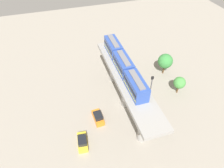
{
  "coord_description": "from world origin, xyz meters",
  "views": [
    {
      "loc": [
        12.51,
        29.56,
        35.8
      ],
      "look_at": [
        2.5,
        -2.47,
        5.09
      ],
      "focal_mm": 32.83,
      "sensor_mm": 36.0,
      "label": 1
    }
  ],
  "objects_px": {
    "tree_near_viaduct": "(165,61)",
    "signal_post": "(149,95)",
    "parked_car_yellow": "(82,142)",
    "parked_car_orange": "(98,117)",
    "train": "(123,64)",
    "tree_mid_lot": "(180,83)"
  },
  "relations": [
    {
      "from": "tree_near_viaduct",
      "to": "signal_post",
      "type": "height_order",
      "value": "signal_post"
    },
    {
      "from": "parked_car_yellow",
      "to": "tree_near_viaduct",
      "type": "height_order",
      "value": "tree_near_viaduct"
    },
    {
      "from": "parked_car_orange",
      "to": "train",
      "type": "bearing_deg",
      "value": -149.41
    },
    {
      "from": "train",
      "to": "tree_mid_lot",
      "type": "xyz_separation_m",
      "value": [
        -13.6,
        2.38,
        -6.84
      ]
    },
    {
      "from": "train",
      "to": "parked_car_yellow",
      "type": "relative_size",
      "value": 4.7
    },
    {
      "from": "tree_near_viaduct",
      "to": "signal_post",
      "type": "bearing_deg",
      "value": 48.97
    },
    {
      "from": "train",
      "to": "signal_post",
      "type": "distance_m",
      "value": 8.4
    },
    {
      "from": "parked_car_orange",
      "to": "signal_post",
      "type": "bearing_deg",
      "value": 167.05
    },
    {
      "from": "parked_car_orange",
      "to": "signal_post",
      "type": "relative_size",
      "value": 0.39
    },
    {
      "from": "parked_car_orange",
      "to": "tree_mid_lot",
      "type": "relative_size",
      "value": 0.92
    },
    {
      "from": "parked_car_orange",
      "to": "tree_near_viaduct",
      "type": "xyz_separation_m",
      "value": [
        -20.96,
        -10.08,
        3.3
      ]
    },
    {
      "from": "tree_mid_lot",
      "to": "parked_car_orange",
      "type": "bearing_deg",
      "value": 6.35
    },
    {
      "from": "tree_near_viaduct",
      "to": "tree_mid_lot",
      "type": "height_order",
      "value": "tree_near_viaduct"
    },
    {
      "from": "tree_near_viaduct",
      "to": "signal_post",
      "type": "distance_m",
      "value": 16.01
    },
    {
      "from": "parked_car_orange",
      "to": "tree_mid_lot",
      "type": "height_order",
      "value": "tree_mid_lot"
    },
    {
      "from": "signal_post",
      "to": "parked_car_yellow",
      "type": "bearing_deg",
      "value": 11.44
    },
    {
      "from": "tree_near_viaduct",
      "to": "tree_mid_lot",
      "type": "xyz_separation_m",
      "value": [
        0.23,
        7.78,
        -0.87
      ]
    },
    {
      "from": "train",
      "to": "parked_car_yellow",
      "type": "height_order",
      "value": "train"
    },
    {
      "from": "parked_car_orange",
      "to": "parked_car_yellow",
      "type": "height_order",
      "value": "same"
    },
    {
      "from": "train",
      "to": "parked_car_yellow",
      "type": "distance_m",
      "value": 17.63
    },
    {
      "from": "parked_car_orange",
      "to": "tree_mid_lot",
      "type": "distance_m",
      "value": 21.0
    },
    {
      "from": "parked_car_yellow",
      "to": "tree_mid_lot",
      "type": "height_order",
      "value": "tree_mid_lot"
    }
  ]
}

